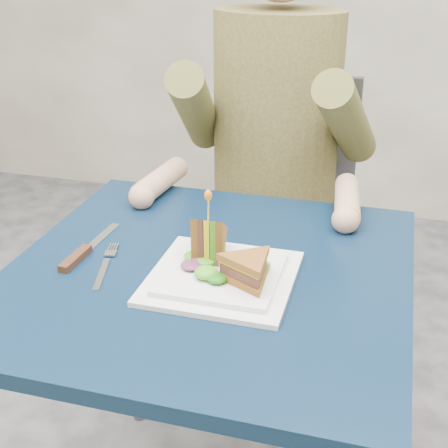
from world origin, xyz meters
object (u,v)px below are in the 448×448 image
(table, at_px, (209,304))
(chair, at_px, (279,210))
(plate, at_px, (222,276))
(sandwich_flat, at_px, (248,269))
(diner, at_px, (276,96))
(fork, at_px, (105,266))
(knife, at_px, (81,254))
(sandwich_upright, at_px, (209,241))

(table, distance_m, chair, 0.73)
(plate, distance_m, sandwich_flat, 0.07)
(diner, distance_m, fork, 0.71)
(plate, bearing_deg, knife, 177.75)
(sandwich_upright, bearing_deg, table, -79.02)
(diner, relative_size, knife, 3.36)
(sandwich_flat, distance_m, knife, 0.35)
(diner, bearing_deg, table, -90.00)
(knife, bearing_deg, plate, -2.25)
(plate, bearing_deg, chair, 92.75)
(table, relative_size, diner, 1.01)
(sandwich_upright, bearing_deg, plate, -49.53)
(table, height_order, knife, knife)
(table, bearing_deg, knife, -174.90)
(sandwich_flat, bearing_deg, fork, 177.97)
(plate, xyz_separation_m, knife, (-0.29, 0.01, -0.00))
(table, relative_size, fork, 4.23)
(chair, bearing_deg, sandwich_upright, -90.17)
(chair, bearing_deg, sandwich_flat, -83.33)
(table, xyz_separation_m, diner, (-0.00, 0.61, 0.26))
(plate, height_order, knife, plate)
(sandwich_flat, xyz_separation_m, knife, (-0.35, 0.04, -0.04))
(fork, bearing_deg, knife, 157.63)
(diner, distance_m, sandwich_flat, 0.69)
(sandwich_flat, distance_m, fork, 0.29)
(diner, distance_m, plate, 0.67)
(fork, distance_m, knife, 0.07)
(diner, distance_m, sandwich_upright, 0.61)
(sandwich_flat, bearing_deg, chair, 96.67)
(plate, distance_m, fork, 0.23)
(table, distance_m, knife, 0.27)
(table, relative_size, sandwich_flat, 4.78)
(diner, xyz_separation_m, fork, (-0.19, -0.66, -0.18))
(sandwich_flat, bearing_deg, sandwich_upright, 143.15)
(diner, relative_size, fork, 4.20)
(chair, relative_size, plate, 3.58)
(chair, height_order, knife, chair)
(knife, bearing_deg, sandwich_flat, -6.01)
(chair, height_order, sandwich_flat, chair)
(chair, bearing_deg, plate, -87.25)
(sandwich_flat, relative_size, sandwich_upright, 1.18)
(chair, xyz_separation_m, sandwich_flat, (0.09, -0.78, 0.23))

